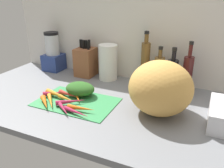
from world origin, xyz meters
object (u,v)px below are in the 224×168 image
at_px(bottle_1, 159,72).
at_px(bottle_2, 172,74).
at_px(carrot_9, 56,94).
at_px(cutting_board, 76,102).
at_px(carrot_5, 77,96).
at_px(winter_squash, 160,88).
at_px(blender_appliance, 53,54).
at_px(carrot_2, 81,108).
at_px(paper_towel_roll, 108,62).
at_px(bottle_3, 187,74).
at_px(carrot_4, 69,94).
at_px(carrot_3, 71,101).
at_px(carrot_6, 51,101).
at_px(bottle_0, 145,63).
at_px(carrot_1, 63,109).
at_px(carrot_0, 45,102).
at_px(knife_block, 86,61).
at_px(carrot_10, 54,93).
at_px(carrot_7, 66,98).
at_px(carrot_8, 76,112).

relative_size(bottle_1, bottle_2, 0.99).
bearing_deg(carrot_9, cutting_board, 1.62).
relative_size(carrot_5, winter_squash, 0.48).
bearing_deg(carrot_5, blender_appliance, 139.65).
relative_size(cutting_board, carrot_2, 2.98).
relative_size(paper_towel_roll, bottle_3, 0.77).
distance_m(carrot_4, bottle_1, 0.53).
bearing_deg(carrot_3, carrot_6, -158.91).
xyz_separation_m(carrot_4, winter_squash, (0.48, 0.04, 0.11)).
distance_m(bottle_0, bottle_1, 0.10).
relative_size(carrot_3, carrot_4, 1.20).
height_order(carrot_1, carrot_3, carrot_3).
bearing_deg(bottle_1, winter_squash, -75.55).
xyz_separation_m(carrot_0, carrot_2, (0.20, 0.02, -0.00)).
bearing_deg(carrot_0, knife_block, 94.72).
xyz_separation_m(carrot_1, carrot_6, (-0.11, 0.04, 0.00)).
distance_m(carrot_3, bottle_1, 0.53).
xyz_separation_m(carrot_9, carrot_10, (-0.02, 0.01, -0.00)).
bearing_deg(carrot_3, bottle_0, 58.45).
relative_size(cutting_board, winter_squash, 1.40).
distance_m(carrot_1, blender_appliance, 0.66).
bearing_deg(carrot_7, bottle_3, 33.74).
height_order(carrot_2, carrot_5, carrot_2).
bearing_deg(carrot_9, carrot_0, -88.26).
distance_m(carrot_0, carrot_1, 0.12).
bearing_deg(carrot_2, carrot_8, -96.63).
distance_m(cutting_board, carrot_2, 0.11).
xyz_separation_m(carrot_0, bottle_0, (0.37, 0.48, 0.12)).
distance_m(carrot_1, carrot_6, 0.11).
relative_size(carrot_1, bottle_3, 0.44).
height_order(carrot_2, carrot_3, carrot_2).
bearing_deg(carrot_4, carrot_2, -36.76).
distance_m(carrot_1, paper_towel_roll, 0.49).
xyz_separation_m(bottle_0, bottle_2, (0.17, -0.03, -0.04)).
bearing_deg(carrot_0, cutting_board, 40.82).
distance_m(knife_block, blender_appliance, 0.27).
height_order(carrot_0, carrot_5, carrot_0).
bearing_deg(carrot_3, carrot_0, -149.70).
bearing_deg(carrot_6, bottle_0, 52.09).
distance_m(carrot_1, carrot_5, 0.14).
xyz_separation_m(cutting_board, paper_towel_roll, (0.01, 0.37, 0.11)).
bearing_deg(carrot_4, carrot_5, -1.78).
bearing_deg(winter_squash, carrot_1, -156.00).
height_order(carrot_5, knife_block, knife_block).
relative_size(carrot_3, bottle_3, 0.52).
relative_size(blender_appliance, paper_towel_roll, 1.21).
bearing_deg(bottle_2, carrot_5, -142.74).
height_order(bottle_2, bottle_3, bottle_3).
bearing_deg(bottle_2, carrot_2, -128.11).
bearing_deg(carrot_10, blender_appliance, 127.15).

